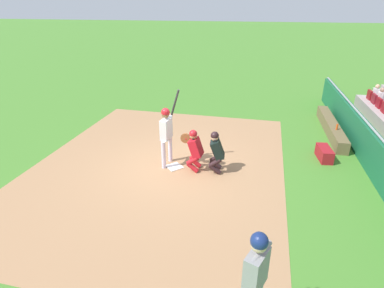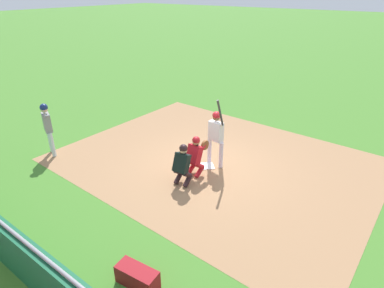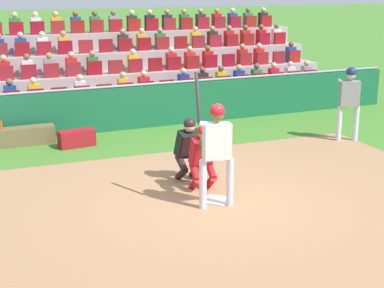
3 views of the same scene
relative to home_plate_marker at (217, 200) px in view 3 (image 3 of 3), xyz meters
The scene contains 11 objects.
ground_plane 0.02m from the home_plate_marker, ahead, with size 160.00×160.00×0.00m, color #457E2B.
infield_dirt_patch 0.50m from the home_plate_marker, 90.00° to the left, with size 9.86×7.58×0.01m, color #A57852.
home_plate_marker is the anchor object (origin of this frame).
batter_at_plate 1.19m from the home_plate_marker, 60.17° to the left, with size 0.64×0.53×2.36m.
catcher_crouching 0.94m from the home_plate_marker, 90.37° to the right, with size 0.49×0.72×1.31m.
home_plate_umpire 1.45m from the home_plate_marker, 89.91° to the right, with size 0.49×0.48×1.30m.
dugout_wall 5.86m from the home_plate_marker, 90.00° to the right, with size 17.15×0.24×1.21m.
water_bottle_on_bench 6.16m from the home_plate_marker, 59.23° to the right, with size 0.07×0.07×0.21m, color #CF4918.
equipment_duffel_bag 4.86m from the home_plate_marker, 72.13° to the right, with size 0.86×0.36×0.40m, color maroon.
on_deck_batter 5.52m from the home_plate_marker, 152.86° to the right, with size 0.57×0.39×1.84m.
bleacher_stand 9.63m from the home_plate_marker, 90.01° to the right, with size 15.81×4.02×2.91m.
Camera 3 is at (4.38, 8.87, 3.81)m, focal length 54.55 mm.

